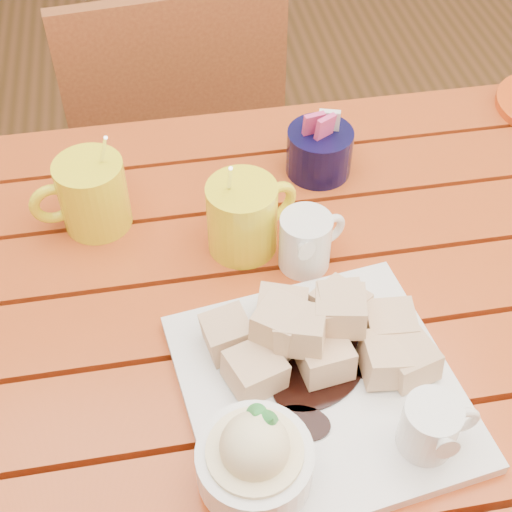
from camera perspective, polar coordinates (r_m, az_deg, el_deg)
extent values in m
cube|color=#A84115|center=(0.76, 3.83, -18.00)|extent=(1.20, 0.11, 0.03)
cube|color=#A84115|center=(0.81, 2.06, -10.80)|extent=(1.20, 0.11, 0.03)
cube|color=#A84115|center=(0.88, 0.59, -4.56)|extent=(1.20, 0.11, 0.03)
cube|color=#A84115|center=(0.95, -0.64, 0.78)|extent=(1.20, 0.11, 0.03)
cube|color=#A84115|center=(1.03, -1.69, 5.31)|extent=(1.20, 0.11, 0.03)
cube|color=#A84115|center=(1.12, -2.59, 9.16)|extent=(1.20, 0.11, 0.03)
cube|color=#A84115|center=(1.17, -2.62, 7.55)|extent=(1.12, 0.04, 0.08)
cylinder|color=#A84115|center=(1.53, 18.72, -0.07)|extent=(0.06, 0.06, 0.72)
cube|color=white|center=(0.79, 5.17, -10.63)|extent=(0.33, 0.33, 0.02)
cube|color=#C77D3C|center=(0.79, 12.23, -8.12)|extent=(0.06, 0.06, 0.04)
cube|color=#C77D3C|center=(0.79, -2.28, -6.28)|extent=(0.06, 0.06, 0.04)
cube|color=#C77D3C|center=(0.79, 10.51, -8.11)|extent=(0.05, 0.05, 0.04)
cube|color=#C77D3C|center=(0.76, 1.89, -5.30)|extent=(0.07, 0.07, 0.04)
cube|color=#C77D3C|center=(0.81, 2.04, -4.44)|extent=(0.06, 0.06, 0.04)
cube|color=#C77D3C|center=(0.82, 6.73, -4.02)|extent=(0.07, 0.07, 0.04)
cube|color=#C77D3C|center=(0.77, -0.09, -9.13)|extent=(0.07, 0.07, 0.04)
cube|color=#C77D3C|center=(0.81, 10.70, -5.49)|extent=(0.06, 0.06, 0.04)
cube|color=#C77D3C|center=(0.78, 5.45, -7.91)|extent=(0.06, 0.06, 0.04)
cube|color=#C77D3C|center=(0.78, 6.76, -4.38)|extent=(0.06, 0.06, 0.04)
cube|color=#C77D3C|center=(0.76, 3.59, -5.94)|extent=(0.07, 0.07, 0.04)
cube|color=#C77D3C|center=(0.78, 6.81, -4.16)|extent=(0.06, 0.06, 0.04)
cylinder|color=white|center=(0.71, -0.10, -16.27)|extent=(0.11, 0.11, 0.05)
cylinder|color=#FFEDBB|center=(0.70, -0.10, -15.82)|extent=(0.09, 0.09, 0.03)
sphere|color=#FFEDBB|center=(0.68, -0.11, -14.99)|extent=(0.07, 0.07, 0.07)
cone|color=#2D8C3B|center=(0.66, 1.12, -13.04)|extent=(0.04, 0.04, 0.03)
cone|color=#2D8C3B|center=(0.67, -0.03, -12.52)|extent=(0.03, 0.03, 0.03)
cylinder|color=white|center=(0.74, 13.68, -13.10)|extent=(0.06, 0.06, 0.06)
cylinder|color=black|center=(0.72, 14.06, -12.04)|extent=(0.05, 0.05, 0.01)
cone|color=white|center=(0.71, 14.79, -14.15)|extent=(0.02, 0.02, 0.03)
torus|color=white|center=(0.75, 16.11, -12.51)|extent=(0.04, 0.01, 0.04)
cylinder|color=yellow|center=(0.95, -12.89, 4.83)|extent=(0.09, 0.09, 0.10)
cylinder|color=black|center=(0.93, -13.32, 6.74)|extent=(0.08, 0.08, 0.01)
torus|color=yellow|center=(0.95, -15.91, 4.03)|extent=(0.06, 0.03, 0.06)
cylinder|color=silver|center=(0.94, -12.34, 6.93)|extent=(0.04, 0.05, 0.13)
cylinder|color=yellow|center=(0.90, -1.12, 3.09)|extent=(0.09, 0.09, 0.10)
cylinder|color=black|center=(0.87, -1.16, 5.06)|extent=(0.08, 0.08, 0.01)
torus|color=yellow|center=(0.92, 1.60, 4.33)|extent=(0.06, 0.04, 0.06)
cylinder|color=silver|center=(0.88, -2.22, 5.04)|extent=(0.01, 0.06, 0.13)
cylinder|color=white|center=(0.89, 3.95, 1.14)|extent=(0.06, 0.06, 0.08)
cylinder|color=white|center=(0.86, 4.06, 2.72)|extent=(0.05, 0.05, 0.01)
cone|color=white|center=(0.84, 4.52, 0.83)|extent=(0.03, 0.03, 0.03)
torus|color=white|center=(0.89, 6.35, 1.52)|extent=(0.05, 0.03, 0.04)
cylinder|color=black|center=(1.02, 5.09, 8.32)|extent=(0.09, 0.09, 0.07)
cube|color=#DC3C7E|center=(0.99, 4.60, 10.30)|extent=(0.03, 0.02, 0.04)
cube|color=white|center=(1.00, 5.86, 10.55)|extent=(0.03, 0.02, 0.04)
cube|color=#DC3C7E|center=(0.99, 5.50, 10.04)|extent=(0.03, 0.03, 0.04)
cube|color=brown|center=(1.64, -6.92, 9.00)|extent=(0.45, 0.45, 0.03)
cylinder|color=brown|center=(1.93, -2.25, 7.93)|extent=(0.03, 0.03, 0.41)
cylinder|color=brown|center=(1.90, -12.53, 5.91)|extent=(0.03, 0.03, 0.41)
cylinder|color=brown|center=(1.68, 0.71, 0.70)|extent=(0.03, 0.03, 0.41)
cylinder|color=brown|center=(1.65, -10.98, -1.74)|extent=(0.03, 0.03, 0.41)
cube|color=brown|center=(1.35, -6.23, 11.95)|extent=(0.41, 0.07, 0.43)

